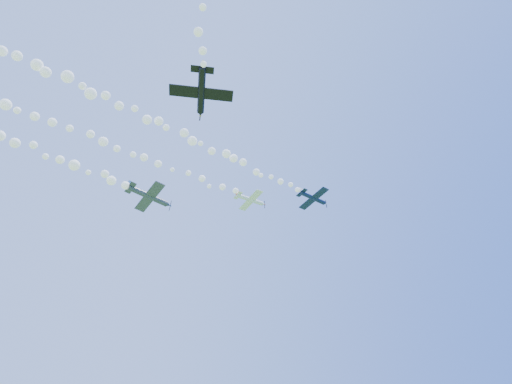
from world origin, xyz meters
name	(u,v)px	position (x,y,z in m)	size (l,w,h in m)	color
plane_white	(251,200)	(7.46, 5.71, 53.25)	(6.38, 6.77, 1.71)	white
smoke_trail_white	(20,111)	(-31.47, -0.61, 52.93)	(74.12, 13.98, 2.75)	white
plane_navy	(313,198)	(18.38, 1.78, 53.99)	(6.70, 7.10, 1.82)	#0D183C
smoke_trail_navy	(99,95)	(-21.01, -7.13, 53.78)	(74.95, 18.85, 2.66)	white
plane_grey	(149,196)	(-10.77, -2.46, 41.43)	(6.88, 7.30, 2.33)	#353A4D
plane_black	(201,92)	(-9.19, -23.61, 38.84)	(6.62, 6.25, 2.12)	black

